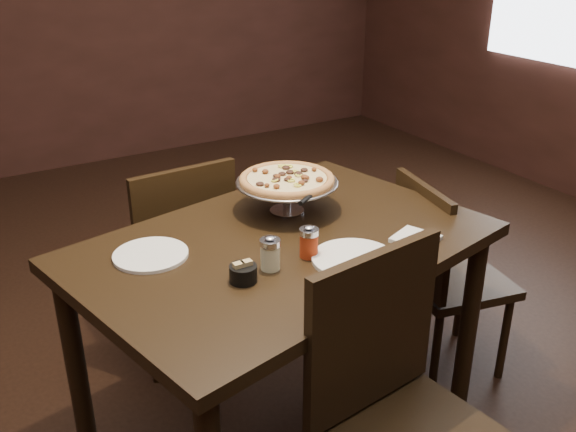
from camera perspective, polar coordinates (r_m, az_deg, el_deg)
room at (r=1.95m, az=0.84°, el=13.33°), size 6.04×7.04×2.84m
dining_table at (r=2.16m, az=-0.45°, el=-4.76°), size 1.49×1.15×0.83m
pizza_stand at (r=2.27m, az=-0.10°, el=3.24°), size 0.37×0.37×0.15m
parmesan_shaker at (r=1.92m, az=-1.59°, el=-3.34°), size 0.06×0.06×0.11m
pepper_flake_shaker at (r=1.99m, az=1.87°, el=-2.32°), size 0.06×0.06×0.11m
packet_caddy at (r=1.87m, az=-4.01°, el=-5.06°), size 0.08×0.08×0.06m
napkin_stack at (r=2.14m, az=11.28°, el=-1.99°), size 0.17×0.17×0.01m
plate_left at (r=2.05m, az=-12.11°, el=-3.39°), size 0.23×0.23×0.01m
plate_near at (r=1.99m, az=5.92°, el=-3.83°), size 0.27×0.27×0.01m
serving_spatula at (r=2.12m, az=1.73°, el=1.54°), size 0.14×0.14×0.02m
chair_far at (r=2.75m, az=-9.86°, el=-3.42°), size 0.46×0.46×0.94m
chair_near at (r=1.88m, az=10.11°, el=-17.09°), size 0.52×0.52×1.00m
chair_side at (r=2.73m, az=13.47°, el=-4.76°), size 0.48×0.48×0.87m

